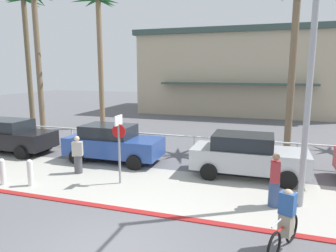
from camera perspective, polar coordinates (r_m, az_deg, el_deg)
ground_plane at (r=16.52m, az=6.00°, el=-4.35°), size 80.00×80.00×0.00m
sidewalk_strip at (r=11.17m, az=-0.36°, el=-11.47°), size 44.00×4.00×0.02m
curb_paint at (r=9.45m, az=-4.32°, el=-15.67°), size 44.00×0.24×0.03m
building_backdrop at (r=33.20m, az=13.46°, el=9.63°), size 19.34×12.28×7.88m
rail_fence at (r=14.89m, az=4.86°, el=-2.61°), size 27.64×0.08×1.04m
stop_sign_bike_lane at (r=11.32m, az=-9.04°, el=-2.47°), size 0.52×0.56×2.56m
bollard_1 at (r=12.85m, az=-28.23°, el=-7.40°), size 0.20×0.20×1.00m
bollard_2 at (r=12.30m, az=-24.09°, el=-7.82°), size 0.20×0.20×1.00m
streetlight_curb at (r=9.60m, az=25.06°, el=10.10°), size 0.24×2.54×7.50m
palm_tree_0 at (r=25.43m, az=-24.70°, el=15.49°), size 3.02×3.19×9.39m
palm_tree_1 at (r=22.56m, az=-23.17°, el=15.47°), size 2.84×2.87×9.14m
palm_tree_2 at (r=22.82m, az=-12.69°, el=16.91°), size 3.46×3.30×9.15m
palm_tree_3 at (r=17.45m, az=22.62°, el=17.20°), size 3.68×3.44×8.43m
car_black_0 at (r=17.65m, az=-27.09°, el=-1.59°), size 4.40×2.02×1.69m
car_blue_1 at (r=14.39m, az=-10.18°, el=-3.07°), size 4.40×2.02×1.69m
car_silver_2 at (r=12.54m, az=14.45°, el=-5.22°), size 4.40×2.02×1.69m
cyclist_red_0 at (r=7.95m, az=20.88°, el=-16.17°), size 0.76×1.70×1.50m
pedestrian_0 at (r=10.06m, az=19.07°, el=-9.81°), size 0.34×0.41×1.70m
pedestrian_1 at (r=13.05m, az=-16.31°, el=-5.43°), size 0.47×0.41×1.56m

